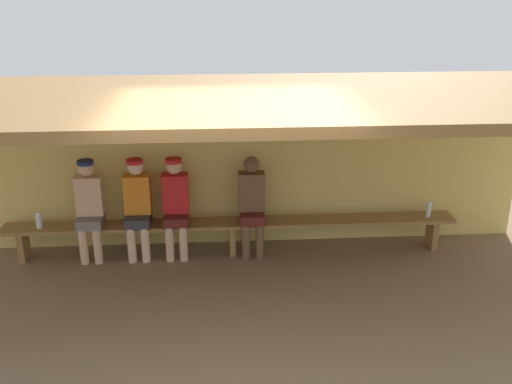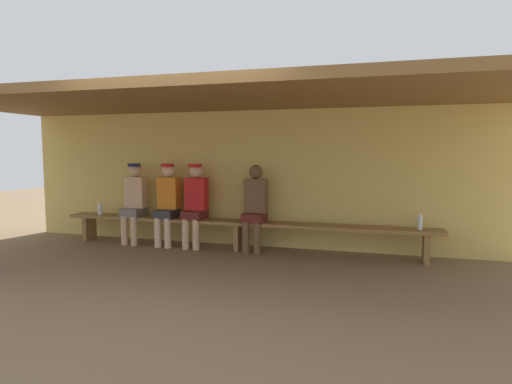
% 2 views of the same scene
% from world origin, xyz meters
% --- Properties ---
extents(ground_plane, '(24.00, 24.00, 0.00)m').
position_xyz_m(ground_plane, '(0.00, 0.00, 0.00)').
color(ground_plane, brown).
extents(back_wall, '(8.00, 0.20, 2.20)m').
position_xyz_m(back_wall, '(0.00, 2.00, 1.10)').
color(back_wall, '#D8BC60').
rests_on(back_wall, ground).
extents(dugout_roof, '(8.00, 2.80, 0.12)m').
position_xyz_m(dugout_roof, '(0.00, 0.70, 2.26)').
color(dugout_roof, brown).
rests_on(dugout_roof, back_wall).
extents(bench, '(6.00, 0.36, 0.46)m').
position_xyz_m(bench, '(0.00, 1.55, 0.39)').
color(bench, olive).
rests_on(bench, ground).
extents(player_rightmost, '(0.34, 0.42, 1.34)m').
position_xyz_m(player_rightmost, '(-1.23, 1.55, 0.75)').
color(player_rightmost, '#333338').
rests_on(player_rightmost, ground).
extents(player_in_blue, '(0.34, 0.42, 1.34)m').
position_xyz_m(player_in_blue, '(0.27, 1.55, 0.73)').
color(player_in_blue, '#591E19').
rests_on(player_in_blue, ground).
extents(player_shirtless_tan, '(0.34, 0.42, 1.34)m').
position_xyz_m(player_shirtless_tan, '(-0.73, 1.55, 0.75)').
color(player_shirtless_tan, '#591E19').
rests_on(player_shirtless_tan, ground).
extents(player_in_white, '(0.34, 0.42, 1.34)m').
position_xyz_m(player_in_white, '(-1.84, 1.55, 0.75)').
color(player_in_white, slate).
rests_on(player_in_white, ground).
extents(water_bottle_green, '(0.06, 0.06, 0.22)m').
position_xyz_m(water_bottle_green, '(2.66, 1.53, 0.56)').
color(water_bottle_green, silver).
rests_on(water_bottle_green, bench).
extents(water_bottle_blue, '(0.07, 0.07, 0.21)m').
position_xyz_m(water_bottle_blue, '(-2.50, 1.52, 0.56)').
color(water_bottle_blue, silver).
rests_on(water_bottle_blue, bench).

